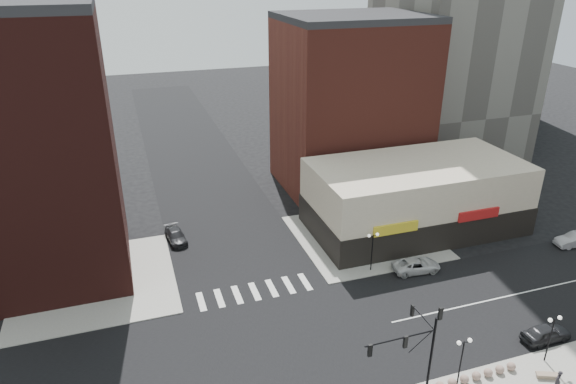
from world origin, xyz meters
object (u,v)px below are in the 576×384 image
traffic_signal (418,342)px  street_lamp_ne (373,242)px  stone_bench (547,376)px  street_lamp_se_b (553,328)px  white_suv (416,265)px  dark_sedan_north (176,236)px  pedestrian (558,380)px  street_lamp_se_a (463,351)px  silver_sedan (576,240)px  dark_sedan_east (546,333)px

traffic_signal → street_lamp_ne: 16.62m
stone_bench → street_lamp_se_b: bearing=74.4°
street_lamp_ne → white_suv: 5.26m
dark_sedan_north → pedestrian: (23.52, -30.97, 0.30)m
street_lamp_ne → dark_sedan_north: (-17.96, 12.33, -2.63)m
dark_sedan_north → street_lamp_ne: bearing=-41.6°
pedestrian → stone_bench: (0.25, 1.10, -0.63)m
street_lamp_se_a → street_lamp_se_b: bearing=0.0°
street_lamp_se_b → pedestrian: bearing=-118.7°
street_lamp_se_b → dark_sedan_north: (-24.96, 28.33, -2.63)m
street_lamp_ne → street_lamp_se_b: bearing=-66.4°
street_lamp_se_a → pedestrian: (6.56, -2.64, -2.34)m
traffic_signal → stone_bench: size_ratio=4.62×
street_lamp_se_a → silver_sedan: bearing=28.7°
silver_sedan → dark_sedan_north: 44.18m
street_lamp_se_b → white_suv: size_ratio=0.85×
dark_sedan_east → pedestrian: 5.71m
silver_sedan → street_lamp_ne: bearing=-90.3°
street_lamp_ne → white_suv: street_lamp_ne is taller
street_lamp_se_b → silver_sedan: street_lamp_se_b is taller
dark_sedan_east → white_suv: bearing=19.6°
street_lamp_se_a → traffic_signal: bearing=177.4°
white_suv → pedestrian: (1.24, -17.14, 0.28)m
traffic_signal → dark_sedan_east: bearing=7.6°
pedestrian → street_lamp_ne: bearing=-99.8°
street_lamp_ne → street_lamp_se_a: bearing=-93.6°
traffic_signal → stone_bench: 11.67m
silver_sedan → stone_bench: silver_sedan is taller
street_lamp_se_a → street_lamp_ne: same height
dark_sedan_east → traffic_signal: bearing=97.2°
traffic_signal → stone_bench: (10.57, -1.71, -4.64)m
street_lamp_ne → white_suv: bearing=-19.2°
silver_sedan → dark_sedan_north: silver_sedan is taller
street_lamp_se_a → dark_sedan_north: bearing=120.9°
street_lamp_ne → dark_sedan_north: street_lamp_ne is taller
stone_bench → pedestrian: bearing=-80.3°
traffic_signal → street_lamp_se_b: (11.76, -0.17, -1.67)m
dark_sedan_east → stone_bench: 4.71m
street_lamp_ne → stone_bench: bearing=-71.7°
street_lamp_se_b → white_suv: (-2.68, 14.50, -2.61)m
traffic_signal → white_suv: size_ratio=1.60×
street_lamp_se_a → silver_sedan: 28.21m
street_lamp_ne → dark_sedan_east: size_ratio=0.98×
traffic_signal → pedestrian: size_ratio=4.65×
white_suv → pedestrian: bearing=-170.4°
street_lamp_se_a → white_suv: size_ratio=0.85×
dark_sedan_north → stone_bench: size_ratio=2.70×
white_suv → dark_sedan_north: white_suv is taller
white_suv → stone_bench: (1.49, -16.04, -0.36)m
dark_sedan_north → pedestrian: size_ratio=2.72×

